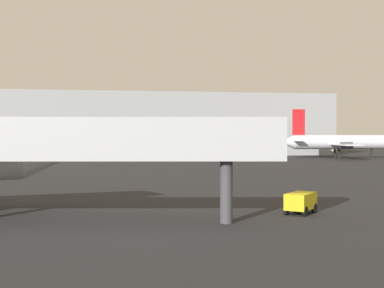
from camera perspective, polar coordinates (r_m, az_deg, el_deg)
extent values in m
cone|color=white|center=(37.33, -13.70, -0.38)|extent=(5.07, 4.74, 4.03)
cylinder|color=silver|center=(114.13, 15.10, 0.20)|extent=(18.94, 6.02, 2.81)
cone|color=silver|center=(111.64, 9.71, 0.20)|extent=(3.53, 3.30, 2.81)
cube|color=silver|center=(113.89, 14.65, -0.02)|extent=(7.39, 23.46, 0.19)
cube|color=silver|center=(112.01, 10.68, 0.34)|extent=(2.95, 6.70, 0.12)
cube|color=red|center=(112.09, 10.88, 2.22)|extent=(2.47, 0.66, 5.10)
cylinder|color=#4C4C54|center=(118.29, 14.34, -0.04)|extent=(2.52, 1.77, 1.39)
cylinder|color=#4C4C54|center=(109.80, 15.54, -0.13)|extent=(2.52, 1.77, 1.39)
cube|color=black|center=(115.98, 17.94, -0.95)|extent=(0.45, 0.45, 1.82)
cube|color=black|center=(115.43, 14.44, -0.94)|extent=(0.45, 0.45, 1.82)
cube|color=black|center=(112.46, 14.85, -1.00)|extent=(0.45, 0.45, 1.82)
cube|color=#B2B7BC|center=(31.15, -10.41, 0.51)|extent=(21.45, 5.47, 2.40)
cylinder|color=#3F3F44|center=(30.91, 3.54, -4.93)|extent=(0.70, 0.70, 3.47)
cube|color=gold|center=(35.17, 11.08, -5.75)|extent=(2.57, 2.66, 1.00)
cylinder|color=black|center=(34.26, 11.52, -6.78)|extent=(0.55, 0.58, 0.60)
cylinder|color=black|center=(34.66, 9.68, -6.68)|extent=(0.55, 0.58, 0.60)
cylinder|color=black|center=(35.83, 12.42, -6.43)|extent=(0.55, 0.58, 0.60)
cylinder|color=black|center=(36.22, 10.66, -6.35)|extent=(0.55, 0.58, 0.60)
cube|color=#999EA3|center=(127.02, -7.90, 2.01)|extent=(98.77, 18.42, 13.96)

